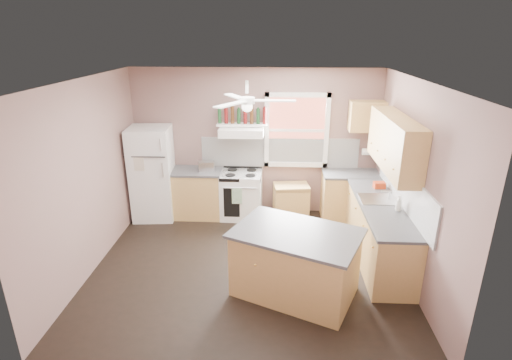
# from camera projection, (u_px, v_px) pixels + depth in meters

# --- Properties ---
(floor) EXTENTS (4.50, 4.50, 0.00)m
(floor) POSITION_uv_depth(u_px,v_px,m) (248.00, 265.00, 5.97)
(floor) COLOR black
(floor) RESTS_ON ground
(ceiling) EXTENTS (4.50, 4.50, 0.00)m
(ceiling) POSITION_uv_depth(u_px,v_px,m) (247.00, 80.00, 5.03)
(ceiling) COLOR white
(ceiling) RESTS_ON ground
(wall_back) EXTENTS (4.50, 0.05, 2.70)m
(wall_back) POSITION_uv_depth(u_px,v_px,m) (255.00, 142.00, 7.39)
(wall_back) COLOR #755852
(wall_back) RESTS_ON ground
(wall_right) EXTENTS (0.05, 4.00, 2.70)m
(wall_right) POSITION_uv_depth(u_px,v_px,m) (415.00, 184.00, 5.39)
(wall_right) COLOR #755852
(wall_right) RESTS_ON ground
(wall_left) EXTENTS (0.05, 4.00, 2.70)m
(wall_left) POSITION_uv_depth(u_px,v_px,m) (86.00, 178.00, 5.61)
(wall_left) COLOR #755852
(wall_left) RESTS_ON ground
(backsplash_back) EXTENTS (2.90, 0.03, 0.55)m
(backsplash_back) POSITION_uv_depth(u_px,v_px,m) (280.00, 153.00, 7.39)
(backsplash_back) COLOR white
(backsplash_back) RESTS_ON wall_back
(backsplash_right) EXTENTS (0.03, 2.60, 0.55)m
(backsplash_right) POSITION_uv_depth(u_px,v_px,m) (404.00, 188.00, 5.73)
(backsplash_right) COLOR white
(backsplash_right) RESTS_ON wall_right
(window_view) EXTENTS (1.00, 0.02, 1.20)m
(window_view) POSITION_uv_depth(u_px,v_px,m) (297.00, 130.00, 7.23)
(window_view) COLOR brown
(window_view) RESTS_ON wall_back
(window_frame) EXTENTS (1.16, 0.07, 1.36)m
(window_frame) POSITION_uv_depth(u_px,v_px,m) (297.00, 131.00, 7.20)
(window_frame) COLOR white
(window_frame) RESTS_ON wall_back
(refrigerator) EXTENTS (0.78, 0.76, 1.71)m
(refrigerator) POSITION_uv_depth(u_px,v_px,m) (153.00, 173.00, 7.27)
(refrigerator) COLOR white
(refrigerator) RESTS_ON floor
(base_cabinet_left) EXTENTS (0.90, 0.60, 0.86)m
(base_cabinet_left) POSITION_uv_depth(u_px,v_px,m) (198.00, 194.00, 7.46)
(base_cabinet_left) COLOR #AE8948
(base_cabinet_left) RESTS_ON floor
(counter_left) EXTENTS (0.92, 0.62, 0.04)m
(counter_left) POSITION_uv_depth(u_px,v_px,m) (197.00, 171.00, 7.30)
(counter_left) COLOR #3E3E40
(counter_left) RESTS_ON base_cabinet_left
(toaster) EXTENTS (0.31, 0.22, 0.18)m
(toaster) POSITION_uv_depth(u_px,v_px,m) (206.00, 166.00, 7.22)
(toaster) COLOR silver
(toaster) RESTS_ON counter_left
(stove) EXTENTS (0.75, 0.66, 0.86)m
(stove) POSITION_uv_depth(u_px,v_px,m) (241.00, 195.00, 7.42)
(stove) COLOR white
(stove) RESTS_ON floor
(range_hood) EXTENTS (0.78, 0.50, 0.14)m
(range_hood) POSITION_uv_depth(u_px,v_px,m) (242.00, 132.00, 7.05)
(range_hood) COLOR white
(range_hood) RESTS_ON wall_back
(bottle_shelf) EXTENTS (0.90, 0.26, 0.03)m
(bottle_shelf) POSITION_uv_depth(u_px,v_px,m) (242.00, 125.00, 7.13)
(bottle_shelf) COLOR white
(bottle_shelf) RESTS_ON range_hood
(cart) EXTENTS (0.68, 0.50, 0.63)m
(cart) POSITION_uv_depth(u_px,v_px,m) (291.00, 201.00, 7.45)
(cart) COLOR #AE8948
(cart) RESTS_ON floor
(base_cabinet_corner) EXTENTS (1.00, 0.60, 0.86)m
(base_cabinet_corner) POSITION_uv_depth(u_px,v_px,m) (350.00, 197.00, 7.32)
(base_cabinet_corner) COLOR #AE8948
(base_cabinet_corner) RESTS_ON floor
(base_cabinet_right) EXTENTS (0.60, 2.20, 0.86)m
(base_cabinet_right) POSITION_uv_depth(u_px,v_px,m) (379.00, 233.00, 6.00)
(base_cabinet_right) COLOR #AE8948
(base_cabinet_right) RESTS_ON floor
(counter_corner) EXTENTS (1.02, 0.62, 0.04)m
(counter_corner) POSITION_uv_depth(u_px,v_px,m) (352.00, 174.00, 7.17)
(counter_corner) COLOR #3E3E40
(counter_corner) RESTS_ON base_cabinet_corner
(counter_right) EXTENTS (0.62, 2.22, 0.04)m
(counter_right) POSITION_uv_depth(u_px,v_px,m) (381.00, 206.00, 5.85)
(counter_right) COLOR #3E3E40
(counter_right) RESTS_ON base_cabinet_right
(sink) EXTENTS (0.55, 0.45, 0.03)m
(sink) POSITION_uv_depth(u_px,v_px,m) (378.00, 200.00, 6.03)
(sink) COLOR silver
(sink) RESTS_ON counter_right
(faucet) EXTENTS (0.03, 0.03, 0.14)m
(faucet) POSITION_uv_depth(u_px,v_px,m) (389.00, 195.00, 6.00)
(faucet) COLOR silver
(faucet) RESTS_ON sink
(upper_cabinet_right) EXTENTS (0.33, 1.80, 0.76)m
(upper_cabinet_right) POSITION_uv_depth(u_px,v_px,m) (395.00, 143.00, 5.71)
(upper_cabinet_right) COLOR #AE8948
(upper_cabinet_right) RESTS_ON wall_right
(upper_cabinet_corner) EXTENTS (0.60, 0.33, 0.52)m
(upper_cabinet_corner) POSITION_uv_depth(u_px,v_px,m) (367.00, 116.00, 6.92)
(upper_cabinet_corner) COLOR #AE8948
(upper_cabinet_corner) RESTS_ON wall_back
(paper_towel) EXTENTS (0.26, 0.12, 0.12)m
(paper_towel) POSITION_uv_depth(u_px,v_px,m) (370.00, 152.00, 7.17)
(paper_towel) COLOR white
(paper_towel) RESTS_ON wall_back
(island) EXTENTS (1.74, 1.46, 0.86)m
(island) POSITION_uv_depth(u_px,v_px,m) (295.00, 264.00, 5.21)
(island) COLOR #AE8948
(island) RESTS_ON floor
(island_top) EXTENTS (1.85, 1.58, 0.04)m
(island_top) POSITION_uv_depth(u_px,v_px,m) (297.00, 233.00, 5.05)
(island_top) COLOR #3E3E40
(island_top) RESTS_ON island
(ceiling_fan_hub) EXTENTS (0.20, 0.20, 0.08)m
(ceiling_fan_hub) POSITION_uv_depth(u_px,v_px,m) (247.00, 100.00, 5.11)
(ceiling_fan_hub) COLOR white
(ceiling_fan_hub) RESTS_ON ceiling
(soap_bottle) EXTENTS (0.12, 0.12, 0.23)m
(soap_bottle) POSITION_uv_depth(u_px,v_px,m) (399.00, 203.00, 5.61)
(soap_bottle) COLOR silver
(soap_bottle) RESTS_ON counter_right
(red_caddy) EXTENTS (0.19, 0.14, 0.10)m
(red_caddy) POSITION_uv_depth(u_px,v_px,m) (379.00, 185.00, 6.45)
(red_caddy) COLOR #AD2D0E
(red_caddy) RESTS_ON counter_right
(wine_bottles) EXTENTS (0.86, 0.06, 0.31)m
(wine_bottles) POSITION_uv_depth(u_px,v_px,m) (242.00, 116.00, 7.07)
(wine_bottles) COLOR #143819
(wine_bottles) RESTS_ON bottle_shelf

